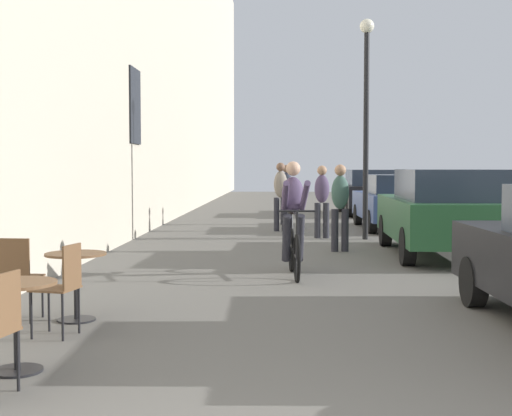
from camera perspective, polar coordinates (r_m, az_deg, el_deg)
The scene contains 13 objects.
cafe_table_near at distance 5.94m, azimuth -18.78°, elevation -7.55°, with size 0.64×0.64×0.72m.
cafe_table_mid at distance 7.71m, azimuth -14.32°, elevation -5.00°, with size 0.64×0.64×0.72m.
cafe_chair_mid_toward_street at distance 7.02m, azimuth -15.35°, elevation -5.85°, with size 0.45×0.45×0.89m.
cafe_chair_mid_toward_wall at distance 7.83m, azimuth -18.63°, elevation -4.98°, with size 0.40×0.40×0.89m.
cyclist_on_bicycle at distance 10.63m, azimuth 3.05°, elevation -1.07°, with size 0.52×1.76×1.74m.
pedestrian_near at distance 13.63m, azimuth 6.80°, elevation 0.44°, with size 0.37×0.28×1.68m.
pedestrian_mid at distance 16.17m, azimuth 5.33°, elevation 0.86°, with size 0.36×0.27×1.66m.
pedestrian_far at distance 17.88m, azimuth 1.99°, elevation 1.25°, with size 0.35×0.25×1.74m.
pedestrian_furthest at distance 19.92m, azimuth 2.47°, elevation 1.38°, with size 0.36×0.27×1.69m.
street_lamp at distance 16.08m, azimuth 8.88°, elevation 8.57°, with size 0.32×0.32×4.90m.
parked_car_second at distance 13.32m, azimuth 14.83°, elevation -0.25°, with size 1.97×4.49×1.58m.
parked_car_third at distance 18.77m, azimuth 11.08°, elevation 0.56°, with size 1.77×4.05×1.43m.
parked_car_fourth at distance 24.40m, azimuth 9.14°, elevation 1.33°, with size 1.84×4.33×1.54m.
Camera 1 is at (0.10, -2.71, 1.62)m, focal length 49.61 mm.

